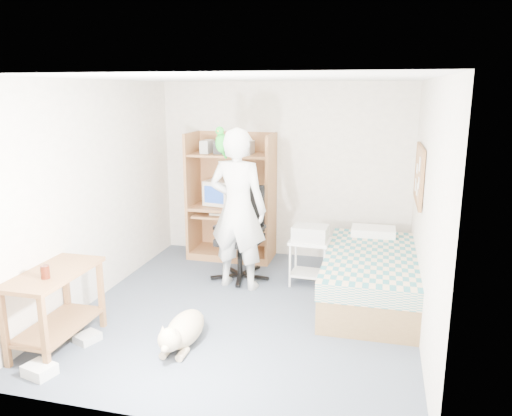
# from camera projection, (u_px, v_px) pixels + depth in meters

# --- Properties ---
(floor) EXTENTS (4.00, 4.00, 0.00)m
(floor) POSITION_uv_depth(u_px,v_px,m) (248.00, 310.00, 5.55)
(floor) COLOR #434B5C
(floor) RESTS_ON ground
(wall_back) EXTENTS (3.60, 0.02, 2.50)m
(wall_back) POSITION_uv_depth(u_px,v_px,m) (284.00, 171.00, 7.15)
(wall_back) COLOR beige
(wall_back) RESTS_ON floor
(wall_right) EXTENTS (0.02, 4.00, 2.50)m
(wall_right) POSITION_uv_depth(u_px,v_px,m) (426.00, 210.00, 4.83)
(wall_right) COLOR beige
(wall_right) RESTS_ON floor
(wall_left) EXTENTS (0.02, 4.00, 2.50)m
(wall_left) POSITION_uv_depth(u_px,v_px,m) (96.00, 192.00, 5.69)
(wall_left) COLOR beige
(wall_left) RESTS_ON floor
(ceiling) EXTENTS (3.60, 4.00, 0.02)m
(ceiling) POSITION_uv_depth(u_px,v_px,m) (247.00, 78.00, 4.97)
(ceiling) COLOR white
(ceiling) RESTS_ON wall_back
(computer_hutch) EXTENTS (1.20, 0.63, 1.80)m
(computer_hutch) POSITION_uv_depth(u_px,v_px,m) (232.00, 201.00, 7.17)
(computer_hutch) COLOR brown
(computer_hutch) RESTS_ON floor
(bed) EXTENTS (1.02, 2.02, 0.66)m
(bed) POSITION_uv_depth(u_px,v_px,m) (370.00, 276.00, 5.76)
(bed) COLOR brown
(bed) RESTS_ON floor
(side_desk) EXTENTS (0.50, 1.00, 0.75)m
(side_desk) POSITION_uv_depth(u_px,v_px,m) (55.00, 297.00, 4.68)
(side_desk) COLOR brown
(side_desk) RESTS_ON floor
(corkboard) EXTENTS (0.04, 0.94, 0.66)m
(corkboard) POSITION_uv_depth(u_px,v_px,m) (419.00, 175.00, 5.64)
(corkboard) COLOR olive
(corkboard) RESTS_ON wall_right
(office_chair) EXTENTS (0.67, 0.67, 1.18)m
(office_chair) POSITION_uv_depth(u_px,v_px,m) (242.00, 246.00, 6.45)
(office_chair) COLOR black
(office_chair) RESTS_ON floor
(person) EXTENTS (0.77, 0.55, 1.96)m
(person) POSITION_uv_depth(u_px,v_px,m) (238.00, 209.00, 6.01)
(person) COLOR silver
(person) RESTS_ON floor
(parrot) EXTENTS (0.14, 0.25, 0.40)m
(parrot) POSITION_uv_depth(u_px,v_px,m) (221.00, 141.00, 5.88)
(parrot) COLOR #159622
(parrot) RESTS_ON person
(dog) EXTENTS (0.31, 0.95, 0.36)m
(dog) POSITION_uv_depth(u_px,v_px,m) (183.00, 330.00, 4.75)
(dog) COLOR tan
(dog) RESTS_ON floor
(printer_cart) EXTENTS (0.50, 0.41, 0.58)m
(printer_cart) POSITION_uv_depth(u_px,v_px,m) (310.00, 255.00, 6.20)
(printer_cart) COLOR white
(printer_cart) RESTS_ON floor
(printer) EXTENTS (0.44, 0.34, 0.18)m
(printer) POSITION_uv_depth(u_px,v_px,m) (310.00, 233.00, 6.14)
(printer) COLOR #AFAFAA
(printer) RESTS_ON printer_cart
(crt_monitor) EXTENTS (0.43, 0.44, 0.35)m
(crt_monitor) POSITION_uv_depth(u_px,v_px,m) (220.00, 192.00, 7.19)
(crt_monitor) COLOR beige
(crt_monitor) RESTS_ON computer_hutch
(keyboard) EXTENTS (0.45, 0.17, 0.03)m
(keyboard) POSITION_uv_depth(u_px,v_px,m) (226.00, 214.00, 7.07)
(keyboard) COLOR beige
(keyboard) RESTS_ON computer_hutch
(pencil_cup) EXTENTS (0.08, 0.08, 0.12)m
(pencil_cup) POSITION_uv_depth(u_px,v_px,m) (256.00, 204.00, 7.00)
(pencil_cup) COLOR yellow
(pencil_cup) RESTS_ON computer_hutch
(drink_glass) EXTENTS (0.08, 0.08, 0.12)m
(drink_glass) POSITION_uv_depth(u_px,v_px,m) (45.00, 272.00, 4.43)
(drink_glass) COLOR #3E1409
(drink_glass) RESTS_ON side_desk
(floor_box_a) EXTENTS (0.29, 0.26, 0.10)m
(floor_box_a) POSITION_uv_depth(u_px,v_px,m) (40.00, 370.00, 4.27)
(floor_box_a) COLOR white
(floor_box_a) RESTS_ON floor
(floor_box_b) EXTENTS (0.25, 0.27, 0.08)m
(floor_box_b) POSITION_uv_depth(u_px,v_px,m) (88.00, 338.00, 4.85)
(floor_box_b) COLOR #B7B7B2
(floor_box_b) RESTS_ON floor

